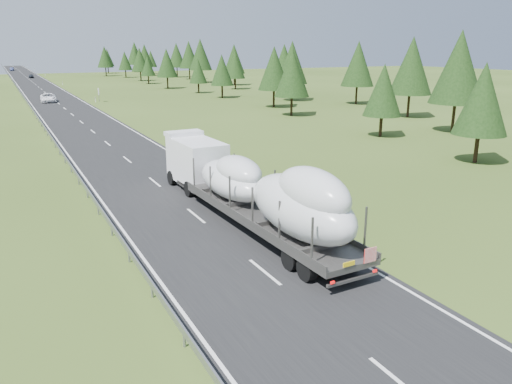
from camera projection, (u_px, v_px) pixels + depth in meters
name	position (u px, v px, depth m)	size (l,w,h in m)	color
ground	(265.00, 272.00, 23.08)	(400.00, 400.00, 0.00)	#354A18
road_surface	(48.00, 95.00, 108.49)	(10.00, 400.00, 0.02)	black
guardrail	(21.00, 93.00, 105.95)	(0.10, 400.00, 0.76)	slate
marker_posts	(53.00, 78.00, 158.17)	(0.13, 350.08, 1.00)	silver
highway_sign	(99.00, 92.00, 94.06)	(0.08, 0.90, 2.60)	slate
tree_line_right	(237.00, 62.00, 113.39)	(28.08, 242.82, 12.41)	black
boat_truck	(250.00, 185.00, 28.57)	(3.45, 21.21, 4.72)	white
distant_van	(48.00, 98.00, 94.27)	(2.73, 5.91, 1.64)	white
distant_car_dark	(31.00, 76.00, 167.98)	(1.50, 3.73, 1.27)	black
distant_car_blue	(12.00, 69.00, 219.66)	(1.50, 4.29, 1.41)	#182043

